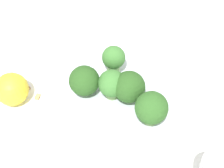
# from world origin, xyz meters

# --- Properties ---
(ground_plane) EXTENTS (3.00, 3.00, 0.00)m
(ground_plane) POSITION_xyz_m (0.00, 0.00, 0.00)
(ground_plane) COLOR white
(bowl) EXTENTS (0.22, 0.22, 0.03)m
(bowl) POSITION_xyz_m (0.00, 0.00, 0.02)
(bowl) COLOR silver
(bowl) RESTS_ON ground_plane
(broccoli_floret_0) EXTENTS (0.05, 0.05, 0.05)m
(broccoli_floret_0) POSITION_xyz_m (0.02, 0.04, 0.06)
(broccoli_floret_0) COLOR #8EB770
(broccoli_floret_0) RESTS_ON bowl
(broccoli_floret_1) EXTENTS (0.04, 0.04, 0.05)m
(broccoli_floret_1) POSITION_xyz_m (0.05, -0.02, 0.06)
(broccoli_floret_1) COLOR #8EB770
(broccoli_floret_1) RESTS_ON bowl
(broccoli_floret_2) EXTENTS (0.05, 0.05, 0.05)m
(broccoli_floret_2) POSITION_xyz_m (-0.06, -0.04, 0.06)
(broccoli_floret_2) COLOR #7A9E5B
(broccoli_floret_2) RESTS_ON bowl
(broccoli_floret_3) EXTENTS (0.04, 0.04, 0.05)m
(broccoli_floret_3) POSITION_xyz_m (0.00, 0.00, 0.06)
(broccoli_floret_3) COLOR #7A9E5B
(broccoli_floret_3) RESTS_ON bowl
(broccoli_floret_4) EXTENTS (0.05, 0.05, 0.05)m
(broccoli_floret_4) POSITION_xyz_m (-0.01, -0.02, 0.06)
(broccoli_floret_4) COLOR #84AD66
(broccoli_floret_4) RESTS_ON bowl
(lemon_wedge) EXTENTS (0.05, 0.05, 0.05)m
(lemon_wedge) POSITION_xyz_m (0.06, 0.14, 0.03)
(lemon_wedge) COLOR yellow
(lemon_wedge) RESTS_ON ground_plane
(almond_crumb_0) EXTENTS (0.01, 0.01, 0.01)m
(almond_crumb_0) POSITION_xyz_m (0.08, 0.12, 0.00)
(almond_crumb_0) COLOR olive
(almond_crumb_0) RESTS_ON ground_plane
(almond_crumb_1) EXTENTS (0.01, 0.01, 0.01)m
(almond_crumb_1) POSITION_xyz_m (0.03, -0.11, 0.00)
(almond_crumb_1) COLOR tan
(almond_crumb_1) RESTS_ON ground_plane
(almond_crumb_2) EXTENTS (0.01, 0.01, 0.01)m
(almond_crumb_2) POSITION_xyz_m (0.06, 0.11, 0.00)
(almond_crumb_2) COLOR tan
(almond_crumb_2) RESTS_ON ground_plane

